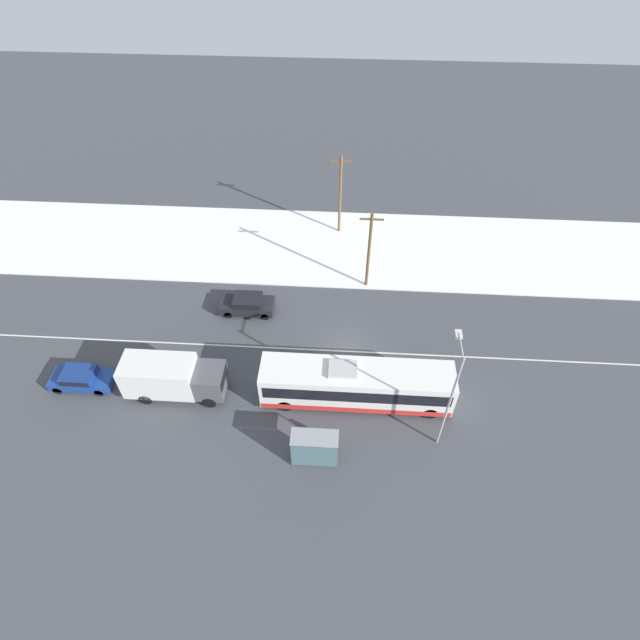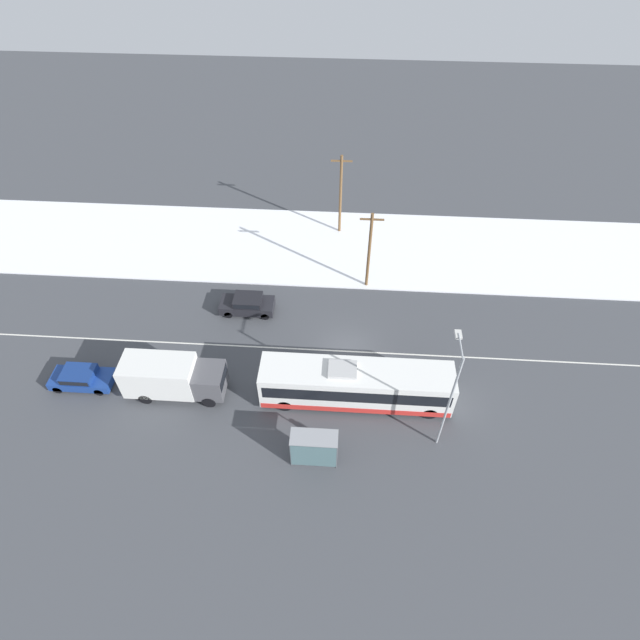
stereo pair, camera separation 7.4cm
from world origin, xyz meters
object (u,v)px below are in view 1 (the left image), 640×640
at_px(bus_shelter, 314,448).
at_px(streetlamp, 451,389).
at_px(sedan_car, 247,304).
at_px(utility_pole_roadside, 369,250).
at_px(parked_car_near_truck, 81,378).
at_px(city_bus, 356,385).
at_px(box_truck, 172,377).
at_px(pedestrian_at_stop, 331,436).
at_px(utility_pole_snowlot, 340,194).

height_order(bus_shelter, streetlamp, streetlamp).
distance_m(sedan_car, utility_pole_roadside, 10.32).
height_order(sedan_car, parked_car_near_truck, sedan_car).
xyz_separation_m(city_bus, box_truck, (-12.11, -0.17, 0.06)).
bearing_deg(parked_car_near_truck, city_bus, -0.07).
xyz_separation_m(sedan_car, bus_shelter, (6.09, -12.58, 0.87)).
bearing_deg(bus_shelter, city_bus, 63.37).
height_order(pedestrian_at_stop, bus_shelter, bus_shelter).
relative_size(city_bus, streetlamp, 1.50).
xyz_separation_m(parked_car_near_truck, utility_pole_roadside, (19.34, 11.35, 2.96)).
xyz_separation_m(sedan_car, utility_pole_snowlot, (6.73, 10.93, 3.20)).
distance_m(box_truck, bus_shelter, 10.75).
xyz_separation_m(streetlamp, utility_pole_roadside, (-4.40, 13.95, -1.38)).
bearing_deg(pedestrian_at_stop, parked_car_near_truck, 168.26).
bearing_deg(bus_shelter, utility_pole_snowlot, 88.44).
relative_size(pedestrian_at_stop, bus_shelter, 0.57).
bearing_deg(city_bus, utility_pole_snowlot, 95.37).
distance_m(streetlamp, utility_pole_roadside, 14.70).
bearing_deg(utility_pole_roadside, bus_shelter, -101.02).
relative_size(parked_car_near_truck, pedestrian_at_stop, 2.60).
xyz_separation_m(box_truck, bus_shelter, (9.71, -4.62, 0.05)).
relative_size(box_truck, streetlamp, 0.81).
relative_size(city_bus, parked_car_near_truck, 2.99).
xyz_separation_m(streetlamp, utility_pole_snowlot, (-6.91, 21.30, -1.07)).
distance_m(parked_car_near_truck, utility_pole_roadside, 22.62).
height_order(city_bus, box_truck, city_bus).
bearing_deg(sedan_car, utility_pole_snowlot, -121.61).
bearing_deg(bus_shelter, sedan_car, 115.83).
height_order(bus_shelter, utility_pole_snowlot, utility_pole_snowlot).
bearing_deg(utility_pole_snowlot, streetlamp, -72.03).
distance_m(box_truck, parked_car_near_truck, 6.55).
relative_size(city_bus, bus_shelter, 4.44).
relative_size(sedan_car, streetlamp, 0.50).
distance_m(box_truck, utility_pole_roadside, 17.40).
relative_size(streetlamp, utility_pole_snowlot, 1.08).
xyz_separation_m(box_truck, sedan_car, (3.62, 7.96, -0.82)).
bearing_deg(streetlamp, pedestrian_at_stop, -171.85).
xyz_separation_m(city_bus, utility_pole_snowlot, (-1.76, 18.72, 2.44)).
distance_m(pedestrian_at_stop, utility_pole_snowlot, 22.46).
distance_m(sedan_car, utility_pole_snowlot, 13.23).
height_order(parked_car_near_truck, bus_shelter, bus_shelter).
relative_size(streetlamp, utility_pole_roadside, 1.17).
xyz_separation_m(city_bus, bus_shelter, (-2.40, -4.79, 0.11)).
height_order(box_truck, bus_shelter, box_truck).
relative_size(box_truck, utility_pole_snowlot, 0.87).
distance_m(city_bus, parked_car_near_truck, 18.61).
bearing_deg(utility_pole_snowlot, bus_shelter, -91.56).
bearing_deg(box_truck, parked_car_near_truck, 178.31).
height_order(bus_shelter, utility_pole_roadside, utility_pole_roadside).
bearing_deg(parked_car_near_truck, streetlamp, -6.25).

